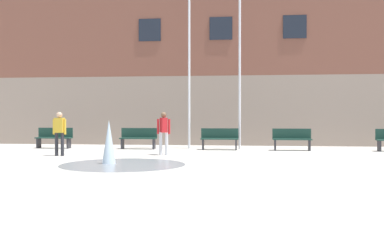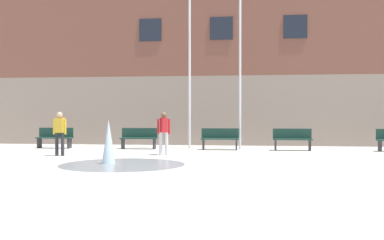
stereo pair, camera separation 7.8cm
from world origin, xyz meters
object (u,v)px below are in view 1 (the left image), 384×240
at_px(park_bench_center, 139,138).
at_px(adult_watching, 164,130).
at_px(park_bench_under_left_flagpole, 54,137).
at_px(flagpole_left, 190,42).
at_px(flagpole_right, 240,37).
at_px(adult_near_bench, 59,130).
at_px(park_bench_near_trashcan, 292,139).
at_px(park_bench_under_right_flagpole, 220,138).

height_order(park_bench_center, adult_watching, adult_watching).
bearing_deg(adult_watching, park_bench_center, -178.91).
relative_size(park_bench_under_left_flagpole, flagpole_left, 0.18).
bearing_deg(flagpole_right, park_bench_center, -174.59).
bearing_deg(adult_near_bench, park_bench_near_trashcan, 27.18).
bearing_deg(park_bench_under_right_flagpole, flagpole_right, 29.52).
bearing_deg(adult_watching, park_bench_under_left_flagpole, -146.04).
bearing_deg(adult_watching, park_bench_near_trashcan, 90.79).
distance_m(park_bench_center, adult_watching, 3.32).
bearing_deg(park_bench_center, park_bench_near_trashcan, -0.64).
relative_size(park_bench_near_trashcan, flagpole_right, 0.17).
relative_size(park_bench_center, park_bench_near_trashcan, 1.00).
relative_size(park_bench_under_left_flagpole, park_bench_center, 1.00).
relative_size(flagpole_left, flagpole_right, 0.96).
bearing_deg(adult_near_bench, flagpole_right, 36.83).
bearing_deg(adult_watching, park_bench_under_right_flagpole, 116.88).
distance_m(park_bench_under_left_flagpole, park_bench_near_trashcan, 10.40).
xyz_separation_m(park_bench_near_trashcan, adult_watching, (-4.94, -2.78, 0.45)).
xyz_separation_m(park_bench_center, adult_near_bench, (-2.05, -3.63, 0.45)).
bearing_deg(park_bench_near_trashcan, adult_near_bench, -157.56).
distance_m(park_bench_under_left_flagpole, adult_near_bench, 4.05).
height_order(park_bench_under_left_flagpole, flagpole_left, flagpole_left).
height_order(park_bench_center, adult_near_bench, adult_near_bench).
xyz_separation_m(park_bench_under_left_flagpole, park_bench_under_right_flagpole, (7.37, -0.05, 0.00)).
bearing_deg(park_bench_center, flagpole_right, 5.41).
relative_size(park_bench_under_right_flagpole, flagpole_right, 0.17).
xyz_separation_m(park_bench_under_left_flagpole, adult_near_bench, (1.78, -3.61, 0.45)).
bearing_deg(park_bench_under_right_flagpole, park_bench_center, 178.80).
bearing_deg(flagpole_left, park_bench_near_trashcan, -6.43).
xyz_separation_m(park_bench_center, flagpole_left, (2.21, 0.42, 4.22)).
bearing_deg(park_bench_under_left_flagpole, adult_near_bench, -63.75).
distance_m(adult_watching, flagpole_left, 5.02).
bearing_deg(park_bench_near_trashcan, park_bench_under_left_flagpole, 179.71).
xyz_separation_m(adult_near_bench, flagpole_right, (6.46, 4.05, 3.93)).
distance_m(adult_watching, flagpole_right, 5.83).
relative_size(park_bench_near_trashcan, adult_watching, 1.01).
height_order(park_bench_under_left_flagpole, park_bench_near_trashcan, same).
height_order(park_bench_under_left_flagpole, park_bench_center, same).
distance_m(park_bench_center, park_bench_under_right_flagpole, 3.54).
bearing_deg(flagpole_right, flagpole_left, 180.00).
distance_m(park_bench_under_right_flagpole, flagpole_right, 4.50).
xyz_separation_m(park_bench_center, park_bench_under_right_flagpole, (3.54, -0.07, 0.00)).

